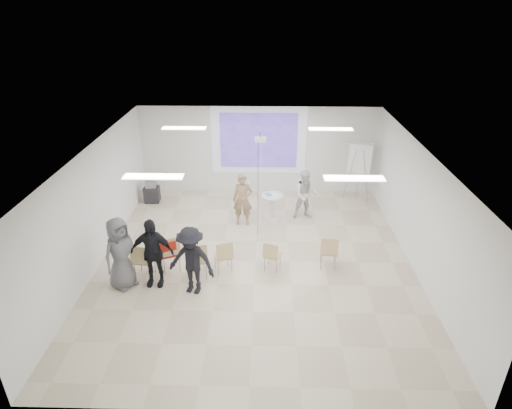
{
  "coord_description": "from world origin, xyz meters",
  "views": [
    {
      "loc": [
        0.24,
        -9.37,
        6.2
      ],
      "look_at": [
        0.0,
        0.8,
        1.25
      ],
      "focal_mm": 30.0,
      "sensor_mm": 36.0,
      "label": 1
    }
  ],
  "objects_px": {
    "chair_right_inner": "(272,254)",
    "audience_left": "(152,248)",
    "audience_mid": "(191,257)",
    "chair_left_inner": "(197,258)",
    "pedestal_table": "(272,205)",
    "chair_far_left": "(142,258)",
    "audience_outer": "(120,249)",
    "chair_left_mid": "(170,251)",
    "player_right": "(306,192)",
    "laptop": "(197,258)",
    "flipchart_easel": "(360,159)",
    "chair_center": "(224,254)",
    "chair_right_far": "(329,250)",
    "av_cart": "(152,192)",
    "player_left": "(243,196)"
  },
  "relations": [
    {
      "from": "player_left",
      "to": "chair_right_far",
      "type": "xyz_separation_m",
      "value": [
        2.26,
        -2.31,
        -0.37
      ]
    },
    {
      "from": "player_right",
      "to": "laptop",
      "type": "xyz_separation_m",
      "value": [
        -2.87,
        -3.18,
        -0.34
      ]
    },
    {
      "from": "pedestal_table",
      "to": "av_cart",
      "type": "relative_size",
      "value": 1.16
    },
    {
      "from": "pedestal_table",
      "to": "player_left",
      "type": "distance_m",
      "value": 1.04
    },
    {
      "from": "audience_left",
      "to": "pedestal_table",
      "type": "bearing_deg",
      "value": 52.19
    },
    {
      "from": "chair_left_mid",
      "to": "flipchart_easel",
      "type": "height_order",
      "value": "flipchart_easel"
    },
    {
      "from": "chair_left_inner",
      "to": "flipchart_easel",
      "type": "height_order",
      "value": "flipchart_easel"
    },
    {
      "from": "chair_right_inner",
      "to": "audience_left",
      "type": "distance_m",
      "value": 2.89
    },
    {
      "from": "chair_left_mid",
      "to": "pedestal_table",
      "type": "bearing_deg",
      "value": 24.78
    },
    {
      "from": "audience_mid",
      "to": "flipchart_easel",
      "type": "relative_size",
      "value": 0.94
    },
    {
      "from": "pedestal_table",
      "to": "chair_far_left",
      "type": "distance_m",
      "value": 4.47
    },
    {
      "from": "pedestal_table",
      "to": "player_left",
      "type": "xyz_separation_m",
      "value": [
        -0.87,
        -0.34,
        0.46
      ]
    },
    {
      "from": "chair_right_far",
      "to": "player_left",
      "type": "bearing_deg",
      "value": 140.27
    },
    {
      "from": "chair_center",
      "to": "audience_outer",
      "type": "xyz_separation_m",
      "value": [
        -2.31,
        -0.58,
        0.47
      ]
    },
    {
      "from": "player_left",
      "to": "audience_mid",
      "type": "xyz_separation_m",
      "value": [
        -0.99,
        -3.34,
        0.04
      ]
    },
    {
      "from": "flipchart_easel",
      "to": "player_left",
      "type": "bearing_deg",
      "value": -135.47
    },
    {
      "from": "audience_left",
      "to": "audience_mid",
      "type": "xyz_separation_m",
      "value": [
        0.96,
        -0.29,
        -0.04
      ]
    },
    {
      "from": "laptop",
      "to": "audience_outer",
      "type": "xyz_separation_m",
      "value": [
        -1.68,
        -0.42,
        0.47
      ]
    },
    {
      "from": "audience_mid",
      "to": "flipchart_easel",
      "type": "xyz_separation_m",
      "value": [
        4.7,
        5.07,
        0.54
      ]
    },
    {
      "from": "chair_center",
      "to": "chair_left_inner",
      "type": "bearing_deg",
      "value": -177.63
    },
    {
      "from": "audience_outer",
      "to": "chair_far_left",
      "type": "bearing_deg",
      "value": -13.5
    },
    {
      "from": "chair_left_inner",
      "to": "audience_mid",
      "type": "height_order",
      "value": "audience_mid"
    },
    {
      "from": "chair_far_left",
      "to": "pedestal_table",
      "type": "bearing_deg",
      "value": 53.01
    },
    {
      "from": "chair_right_far",
      "to": "laptop",
      "type": "xyz_separation_m",
      "value": [
        -3.24,
        -0.41,
        -0.01
      ]
    },
    {
      "from": "chair_far_left",
      "to": "av_cart",
      "type": "height_order",
      "value": "chair_far_left"
    },
    {
      "from": "audience_mid",
      "to": "flipchart_easel",
      "type": "distance_m",
      "value": 6.94
    },
    {
      "from": "chair_left_mid",
      "to": "chair_left_inner",
      "type": "xyz_separation_m",
      "value": [
        0.71,
        -0.28,
        -0.01
      ]
    },
    {
      "from": "pedestal_table",
      "to": "player_left",
      "type": "relative_size",
      "value": 0.47
    },
    {
      "from": "player_left",
      "to": "player_right",
      "type": "distance_m",
      "value": 1.96
    },
    {
      "from": "av_cart",
      "to": "pedestal_table",
      "type": "bearing_deg",
      "value": -19.41
    },
    {
      "from": "chair_right_far",
      "to": "laptop",
      "type": "height_order",
      "value": "chair_right_far"
    },
    {
      "from": "audience_mid",
      "to": "chair_left_inner",
      "type": "bearing_deg",
      "value": 101.22
    },
    {
      "from": "audience_mid",
      "to": "audience_outer",
      "type": "relative_size",
      "value": 0.95
    },
    {
      "from": "flipchart_easel",
      "to": "chair_left_mid",
      "type": "bearing_deg",
      "value": -121.92
    },
    {
      "from": "chair_far_left",
      "to": "chair_left_inner",
      "type": "relative_size",
      "value": 0.95
    },
    {
      "from": "chair_left_mid",
      "to": "av_cart",
      "type": "xyz_separation_m",
      "value": [
        -1.46,
        4.02,
        -0.25
      ]
    },
    {
      "from": "chair_left_mid",
      "to": "laptop",
      "type": "distance_m",
      "value": 0.71
    },
    {
      "from": "audience_left",
      "to": "audience_mid",
      "type": "height_order",
      "value": "audience_left"
    },
    {
      "from": "chair_far_left",
      "to": "audience_mid",
      "type": "height_order",
      "value": "audience_mid"
    },
    {
      "from": "player_left",
      "to": "flipchart_easel",
      "type": "bearing_deg",
      "value": 25.48
    },
    {
      "from": "chair_right_inner",
      "to": "av_cart",
      "type": "relative_size",
      "value": 1.1
    },
    {
      "from": "chair_far_left",
      "to": "chair_right_far",
      "type": "distance_m",
      "value": 4.57
    },
    {
      "from": "pedestal_table",
      "to": "player_left",
      "type": "bearing_deg",
      "value": -158.41
    },
    {
      "from": "player_right",
      "to": "av_cart",
      "type": "height_order",
      "value": "player_right"
    },
    {
      "from": "pedestal_table",
      "to": "chair_left_inner",
      "type": "bearing_deg",
      "value": -119.84
    },
    {
      "from": "chair_center",
      "to": "av_cart",
      "type": "xyz_separation_m",
      "value": [
        -2.78,
        4.04,
        -0.19
      ]
    },
    {
      "from": "chair_left_inner",
      "to": "player_right",
      "type": "bearing_deg",
      "value": 31.19
    },
    {
      "from": "chair_left_mid",
      "to": "audience_left",
      "type": "distance_m",
      "value": 0.7
    },
    {
      "from": "chair_center",
      "to": "flipchart_easel",
      "type": "height_order",
      "value": "flipchart_easel"
    },
    {
      "from": "chair_far_left",
      "to": "audience_mid",
      "type": "relative_size",
      "value": 0.49
    }
  ]
}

